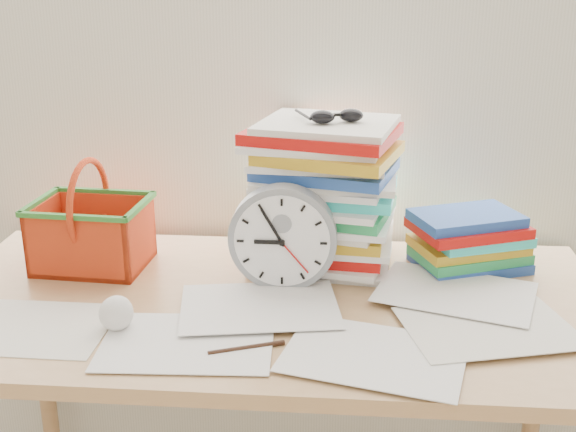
# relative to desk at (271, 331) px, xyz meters

# --- Properties ---
(curtain) EXTENTS (2.40, 0.01, 2.50)m
(curtain) POSITION_rel_desk_xyz_m (0.00, 0.38, 0.62)
(curtain) COLOR white
(curtain) RESTS_ON room_shell
(desk) EXTENTS (1.40, 0.70, 0.75)m
(desk) POSITION_rel_desk_xyz_m (0.00, 0.00, 0.00)
(desk) COLOR tan
(desk) RESTS_ON ground
(paper_stack) EXTENTS (0.37, 0.32, 0.33)m
(paper_stack) POSITION_rel_desk_xyz_m (0.10, 0.20, 0.24)
(paper_stack) COLOR white
(paper_stack) RESTS_ON desk
(clock) EXTENTS (0.23, 0.05, 0.23)m
(clock) POSITION_rel_desk_xyz_m (0.02, 0.06, 0.19)
(clock) COLOR gray
(clock) RESTS_ON desk
(sunglasses) EXTENTS (0.17, 0.15, 0.03)m
(sunglasses) POSITION_rel_desk_xyz_m (0.13, 0.19, 0.42)
(sunglasses) COLOR black
(sunglasses) RESTS_ON paper_stack
(book_stack) EXTENTS (0.32, 0.28, 0.14)m
(book_stack) POSITION_rel_desk_xyz_m (0.43, 0.20, 0.14)
(book_stack) COLOR white
(book_stack) RESTS_ON desk
(basket) EXTENTS (0.26, 0.21, 0.25)m
(basket) POSITION_rel_desk_xyz_m (-0.42, 0.14, 0.20)
(basket) COLOR #E54216
(basket) RESTS_ON desk
(crumpled_ball) EXTENTS (0.07, 0.07, 0.07)m
(crumpled_ball) POSITION_rel_desk_xyz_m (-0.28, -0.15, 0.11)
(crumpled_ball) COLOR white
(crumpled_ball) RESTS_ON desk
(pen) EXTENTS (0.14, 0.06, 0.01)m
(pen) POSITION_rel_desk_xyz_m (-0.02, -0.21, 0.08)
(pen) COLOR black
(pen) RESTS_ON desk
(scattered_papers) EXTENTS (1.26, 0.42, 0.02)m
(scattered_papers) POSITION_rel_desk_xyz_m (0.00, 0.00, 0.08)
(scattered_papers) COLOR white
(scattered_papers) RESTS_ON desk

